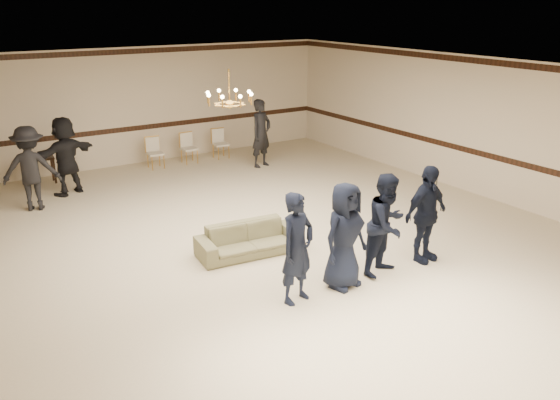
{
  "coord_description": "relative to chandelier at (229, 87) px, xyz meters",
  "views": [
    {
      "loc": [
        -4.98,
        -8.54,
        4.39
      ],
      "look_at": [
        0.16,
        -0.5,
        1.07
      ],
      "focal_mm": 37.05,
      "sensor_mm": 36.0,
      "label": 1
    }
  ],
  "objects": [
    {
      "name": "boy_c",
      "position": [
        1.3,
        -3.01,
        -2.0
      ],
      "size": [
        0.99,
        0.86,
        1.74
      ],
      "primitive_type": "imported",
      "rotation": [
        0.0,
        0.0,
        0.27
      ],
      "color": "black",
      "rests_on": "floor"
    },
    {
      "name": "crown_molding",
      "position": [
        0.0,
        5.99,
        0.21
      ],
      "size": [
        12.0,
        0.02,
        0.14
      ],
      "primitive_type": "cube",
      "color": "black",
      "rests_on": "wall_back"
    },
    {
      "name": "chair_rail",
      "position": [
        0.0,
        5.99,
        -1.88
      ],
      "size": [
        12.0,
        0.02,
        0.14
      ],
      "primitive_type": "cube",
      "color": "black",
      "rests_on": "wall_back"
    },
    {
      "name": "banquet_chair_left",
      "position": [
        0.39,
        5.19,
        -2.45
      ],
      "size": [
        0.45,
        0.45,
        0.85
      ],
      "primitive_type": null,
      "rotation": [
        0.0,
        0.0,
        -0.1
      ],
      "color": "beige",
      "rests_on": "floor"
    },
    {
      "name": "console_table",
      "position": [
        -2.61,
        5.39,
        -2.54
      ],
      "size": [
        0.83,
        0.41,
        0.67
      ],
      "primitive_type": "cube",
      "rotation": [
        0.0,
        0.0,
        -0.09
      ],
      "color": "black",
      "rests_on": "floor"
    },
    {
      "name": "room",
      "position": [
        0.0,
        -1.0,
        -1.28
      ],
      "size": [
        12.01,
        14.01,
        3.21
      ],
      "color": "beige",
      "rests_on": "ground"
    },
    {
      "name": "adult_mid",
      "position": [
        -2.16,
        4.21,
        -1.94
      ],
      "size": [
        1.81,
        1.16,
        1.86
      ],
      "primitive_type": "imported",
      "rotation": [
        0.0,
        0.0,
        3.53
      ],
      "color": "black",
      "rests_on": "floor"
    },
    {
      "name": "boy_a",
      "position": [
        -0.5,
        -3.01,
        -2.0
      ],
      "size": [
        0.72,
        0.57,
        1.74
      ],
      "primitive_type": "imported",
      "rotation": [
        0.0,
        0.0,
        0.26
      ],
      "color": "black",
      "rests_on": "floor"
    },
    {
      "name": "banquet_chair_right",
      "position": [
        2.39,
        5.19,
        -2.45
      ],
      "size": [
        0.44,
        0.44,
        0.85
      ],
      "primitive_type": null,
      "rotation": [
        0.0,
        0.0,
        -0.08
      ],
      "color": "beige",
      "rests_on": "floor"
    },
    {
      "name": "boy_b",
      "position": [
        0.4,
        -3.01,
        -2.0
      ],
      "size": [
        0.94,
        0.71,
        1.74
      ],
      "primitive_type": "imported",
      "rotation": [
        0.0,
        0.0,
        0.2
      ],
      "color": "black",
      "rests_on": "floor"
    },
    {
      "name": "settee",
      "position": [
        -0.26,
        -1.11,
        -2.6
      ],
      "size": [
        1.97,
        0.94,
        0.55
      ],
      "primitive_type": "imported",
      "rotation": [
        0.0,
        0.0,
        -0.11
      ],
      "color": "#6F6D4A",
      "rests_on": "floor"
    },
    {
      "name": "adult_right",
      "position": [
        2.94,
        3.81,
        -1.94
      ],
      "size": [
        0.78,
        0.63,
        1.86
      ],
      "primitive_type": "imported",
      "rotation": [
        0.0,
        0.0,
        0.31
      ],
      "color": "black",
      "rests_on": "floor"
    },
    {
      "name": "chandelier",
      "position": [
        0.0,
        0.0,
        0.0
      ],
      "size": [
        0.94,
        0.94,
        0.89
      ],
      "primitive_type": null,
      "color": "gold",
      "rests_on": "ceiling"
    },
    {
      "name": "banquet_chair_mid",
      "position": [
        1.39,
        5.19,
        -2.45
      ],
      "size": [
        0.42,
        0.42,
        0.85
      ],
      "primitive_type": null,
      "rotation": [
        0.0,
        0.0,
        0.03
      ],
      "color": "beige",
      "rests_on": "floor"
    },
    {
      "name": "boy_d",
      "position": [
        2.2,
        -3.01,
        -2.0
      ],
      "size": [
        1.06,
        0.53,
        1.74
      ],
      "primitive_type": "imported",
      "rotation": [
        0.0,
        0.0,
        0.11
      ],
      "color": "black",
      "rests_on": "floor"
    },
    {
      "name": "adult_left",
      "position": [
        -3.06,
        3.51,
        -1.94
      ],
      "size": [
        1.36,
        1.02,
        1.86
      ],
      "primitive_type": "imported",
      "rotation": [
        0.0,
        0.0,
        2.83
      ],
      "color": "black",
      "rests_on": "floor"
    }
  ]
}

